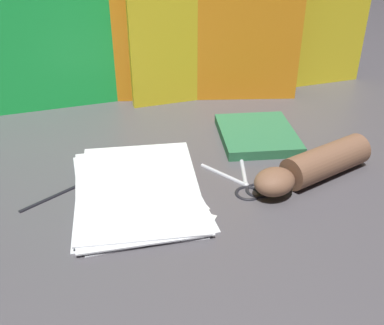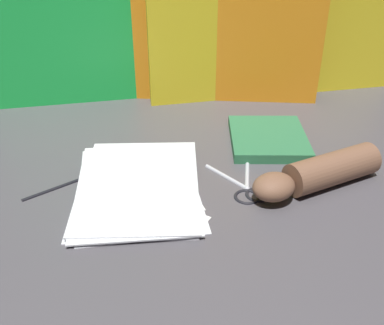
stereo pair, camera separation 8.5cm
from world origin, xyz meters
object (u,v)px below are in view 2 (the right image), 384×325
(paper_stack, at_px, (137,185))
(scissors, at_px, (247,187))
(book_closed, at_px, (268,138))
(hand_forearm, at_px, (318,173))

(paper_stack, height_order, scissors, paper_stack)
(paper_stack, height_order, book_closed, book_closed)
(paper_stack, distance_m, scissors, 0.22)
(paper_stack, relative_size, hand_forearm, 1.22)
(hand_forearm, bearing_deg, book_closed, 104.22)
(paper_stack, bearing_deg, hand_forearm, -4.80)
(hand_forearm, bearing_deg, scissors, 176.87)
(book_closed, xyz_separation_m, scissors, (-0.09, -0.19, -0.01))
(book_closed, relative_size, hand_forearm, 0.77)
(paper_stack, bearing_deg, book_closed, 29.05)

